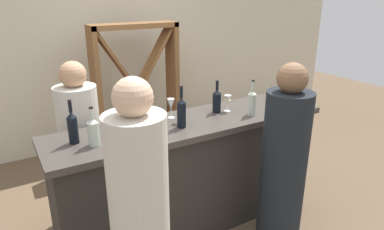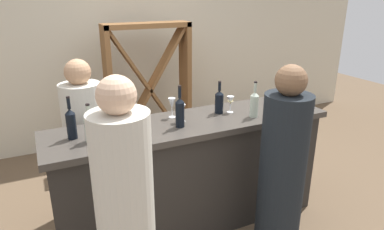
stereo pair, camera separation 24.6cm
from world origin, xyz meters
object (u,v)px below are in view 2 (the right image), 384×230
object	(u,v)px
person_server_behind	(86,147)
wine_bottle_center_clear_pale	(125,126)
wine_rack	(149,89)
wine_glass_near_right	(172,104)
wine_glass_near_center	(230,101)
wine_bottle_second_right_near_black	(180,111)
wine_glass_near_left	(181,110)
person_center_guest	(126,217)
person_left_guest	(282,171)
wine_bottle_rightmost_near_black	(219,101)
wine_bottle_leftmost_near_black	(71,123)
wine_bottle_second_left_clear_pale	(90,127)
wine_bottle_far_right_clear_pale	(254,104)

from	to	relation	value
person_server_behind	wine_bottle_center_clear_pale	bearing A→B (deg)	27.03
wine_rack	wine_glass_near_right	world-z (taller)	wine_rack
wine_glass_near_center	wine_glass_near_right	bearing A→B (deg)	168.72
wine_bottle_second_right_near_black	wine_glass_near_left	size ratio (longest dim) A/B	2.27
wine_bottle_second_right_near_black	wine_glass_near_right	size ratio (longest dim) A/B	1.98
wine_bottle_center_clear_pale	wine_bottle_second_right_near_black	world-z (taller)	wine_bottle_second_right_near_black
person_center_guest	wine_glass_near_center	bearing A→B (deg)	-78.00
wine_glass_near_left	person_left_guest	bearing A→B (deg)	-46.78
wine_glass_near_center	person_center_guest	size ratio (longest dim) A/B	0.09
wine_bottle_second_right_near_black	wine_bottle_rightmost_near_black	bearing A→B (deg)	19.50
wine_glass_near_left	person_center_guest	bearing A→B (deg)	-133.45
wine_glass_near_left	person_center_guest	size ratio (longest dim) A/B	0.09
wine_bottle_rightmost_near_black	person_server_behind	xyz separation A→B (m)	(-1.08, 0.48, -0.42)
wine_glass_near_left	person_server_behind	bearing A→B (deg)	142.76
wine_bottle_leftmost_near_black	person_center_guest	xyz separation A→B (m)	(0.18, -0.72, -0.37)
wine_bottle_rightmost_near_black	person_left_guest	size ratio (longest dim) A/B	0.19
wine_glass_near_center	wine_glass_near_right	xyz separation A→B (m)	(-0.50, 0.10, 0.02)
person_left_guest	wine_bottle_second_left_clear_pale	bearing A→B (deg)	75.49
wine_bottle_second_left_clear_pale	person_left_guest	distance (m)	1.45
person_left_guest	person_center_guest	size ratio (longest dim) A/B	0.96
wine_bottle_leftmost_near_black	person_center_guest	distance (m)	0.83
wine_glass_near_right	person_center_guest	world-z (taller)	person_center_guest
wine_bottle_far_right_clear_pale	wine_glass_near_right	bearing A→B (deg)	155.97
wine_rack	person_center_guest	xyz separation A→B (m)	(-0.93, -2.33, -0.08)
wine_bottle_far_right_clear_pale	person_left_guest	distance (m)	0.60
wine_rack	wine_bottle_second_left_clear_pale	world-z (taller)	wine_rack
wine_bottle_far_right_clear_pale	wine_glass_near_right	world-z (taller)	wine_bottle_far_right_clear_pale
wine_bottle_leftmost_near_black	wine_bottle_second_left_clear_pale	xyz separation A→B (m)	(0.11, -0.11, -0.01)
wine_glass_near_right	wine_bottle_leftmost_near_black	bearing A→B (deg)	-172.59
wine_rack	wine_bottle_leftmost_near_black	bearing A→B (deg)	-124.48
wine_bottle_center_clear_pale	wine_bottle_second_left_clear_pale	bearing A→B (deg)	148.93
wine_bottle_center_clear_pale	wine_bottle_rightmost_near_black	size ratio (longest dim) A/B	1.16
wine_bottle_second_left_clear_pale	person_center_guest	xyz separation A→B (m)	(0.07, -0.61, -0.36)
wine_bottle_far_right_clear_pale	person_left_guest	world-z (taller)	person_left_guest
person_center_guest	wine_glass_near_left	bearing A→B (deg)	-64.02
wine_bottle_rightmost_near_black	wine_bottle_second_right_near_black	bearing A→B (deg)	-160.50
wine_bottle_far_right_clear_pale	wine_glass_near_center	world-z (taller)	wine_bottle_far_right_clear_pale
wine_rack	wine_bottle_far_right_clear_pale	bearing A→B (deg)	-79.43
wine_bottle_center_clear_pale	person_center_guest	distance (m)	0.63
person_left_guest	wine_glass_near_left	bearing A→B (deg)	50.36
wine_glass_near_center	person_left_guest	distance (m)	0.74
wine_bottle_far_right_clear_pale	person_center_guest	bearing A→B (deg)	-156.48
wine_glass_near_center	person_server_behind	xyz separation A→B (m)	(-1.17, 0.51, -0.42)
wine_glass_near_left	person_center_guest	xyz separation A→B (m)	(-0.66, -0.70, -0.35)
wine_glass_near_right	person_left_guest	bearing A→B (deg)	-50.75
wine_bottle_far_right_clear_pale	wine_glass_near_center	distance (m)	0.22
wine_bottle_second_right_near_black	person_left_guest	world-z (taller)	person_left_guest
wine_bottle_second_right_near_black	person_center_guest	size ratio (longest dim) A/B	0.21
person_left_guest	wine_glass_near_right	bearing A→B (deg)	46.38
wine_rack	wine_glass_near_left	bearing A→B (deg)	-99.18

